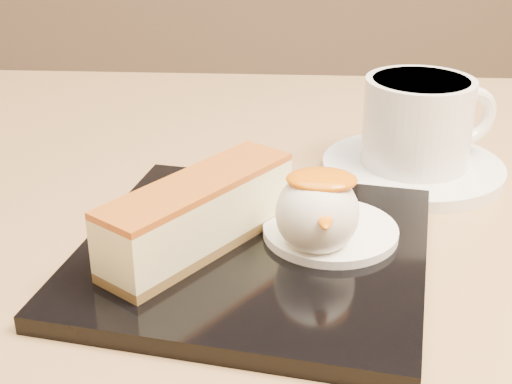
# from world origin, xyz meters

# --- Properties ---
(dessert_plate) EXTENTS (0.26, 0.26, 0.01)m
(dessert_plate) POSITION_xyz_m (0.01, -0.04, 0.73)
(dessert_plate) COLOR black
(dessert_plate) RESTS_ON table
(cheesecake) EXTENTS (0.12, 0.14, 0.05)m
(cheesecake) POSITION_xyz_m (-0.02, -0.04, 0.76)
(cheesecake) COLOR brown
(cheesecake) RESTS_ON dessert_plate
(cream_smear) EXTENTS (0.09, 0.09, 0.01)m
(cream_smear) POSITION_xyz_m (0.06, -0.02, 0.73)
(cream_smear) COLOR white
(cream_smear) RESTS_ON dessert_plate
(ice_cream_scoop) EXTENTS (0.05, 0.05, 0.05)m
(ice_cream_scoop) POSITION_xyz_m (0.05, -0.04, 0.76)
(ice_cream_scoop) COLOR white
(ice_cream_scoop) RESTS_ON cream_smear
(mango_sauce) EXTENTS (0.04, 0.03, 0.01)m
(mango_sauce) POSITION_xyz_m (0.05, -0.04, 0.78)
(mango_sauce) COLOR #D96706
(mango_sauce) RESTS_ON ice_cream_scoop
(mint_sprig) EXTENTS (0.03, 0.02, 0.00)m
(mint_sprig) POSITION_xyz_m (0.03, 0.00, 0.74)
(mint_sprig) COLOR green
(mint_sprig) RESTS_ON cream_smear
(saucer) EXTENTS (0.15, 0.15, 0.01)m
(saucer) POSITION_xyz_m (0.13, 0.11, 0.72)
(saucer) COLOR white
(saucer) RESTS_ON table
(coffee_cup) EXTENTS (0.11, 0.09, 0.07)m
(coffee_cup) POSITION_xyz_m (0.14, 0.11, 0.77)
(coffee_cup) COLOR white
(coffee_cup) RESTS_ON saucer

